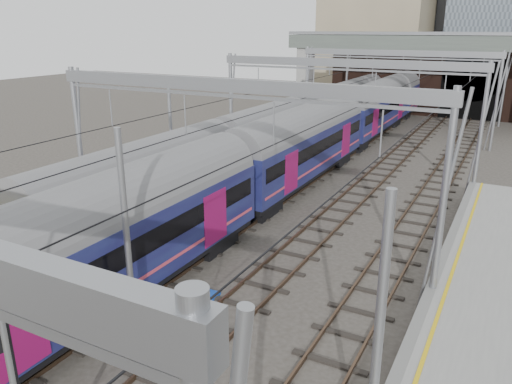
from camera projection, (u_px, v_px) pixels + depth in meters
The scene contains 10 objects.
ground at pixel (90, 376), 14.58m from camera, with size 160.00×160.00×0.00m, color #38332D.
tracks at pixel (296, 214), 27.15m from camera, with size 14.40×80.00×0.22m.
overhead_line at pixel (341, 81), 30.53m from camera, with size 16.80×80.00×8.00m.
retaining_wall at pixel (440, 77), 56.13m from camera, with size 28.00×2.75×9.00m.
overbridge at pixel (420, 52), 50.86m from camera, with size 28.00×3.00×9.25m.
train_main at pixel (344, 124), 38.65m from camera, with size 2.96×68.33×5.03m.
train_second at pixel (311, 116), 43.16m from camera, with size 2.57×59.57×4.50m.
signal_near_centre at pixel (12, 383), 9.86m from camera, with size 0.37×0.46×4.71m.
equip_cover_a at pixel (206, 294), 18.90m from camera, with size 0.95×0.67×0.11m, color #1745B2.
equip_cover_b at pixel (81, 333), 16.52m from camera, with size 0.83×0.58×0.10m, color #1745B2.
Camera 1 is at (9.99, -8.45, 9.68)m, focal length 35.00 mm.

